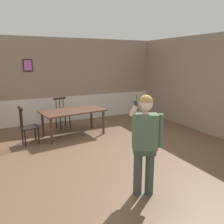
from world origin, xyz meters
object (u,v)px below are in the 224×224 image
(dining_table, at_px, (73,113))
(chair_near_window, at_px, (62,114))
(person_figure, at_px, (145,140))
(chair_by_doorway, at_px, (28,126))

(dining_table, xyz_separation_m, chair_near_window, (-0.12, 0.85, -0.19))
(chair_near_window, height_order, person_figure, person_figure)
(chair_by_doorway, distance_m, person_figure, 3.58)
(dining_table, relative_size, person_figure, 1.14)
(dining_table, distance_m, person_figure, 3.44)
(chair_near_window, bearing_deg, chair_by_doorway, 29.61)
(chair_by_doorway, bearing_deg, chair_near_window, 124.79)
(chair_near_window, xyz_separation_m, person_figure, (0.26, -4.28, 0.47))
(chair_near_window, bearing_deg, dining_table, 86.00)
(dining_table, distance_m, chair_near_window, 0.87)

